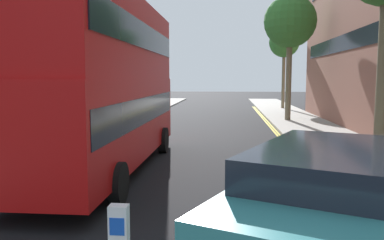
% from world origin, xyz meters
% --- Properties ---
extents(sidewalk_right, '(4.00, 80.00, 0.14)m').
position_xyz_m(sidewalk_right, '(6.50, 16.00, 0.07)').
color(sidewalk_right, '#9E9991').
rests_on(sidewalk_right, ground).
extents(sidewalk_left, '(4.00, 80.00, 0.14)m').
position_xyz_m(sidewalk_left, '(-6.50, 16.00, 0.07)').
color(sidewalk_left, '#9E9991').
rests_on(sidewalk_left, ground).
extents(kerb_line_outer, '(0.10, 56.00, 0.01)m').
position_xyz_m(kerb_line_outer, '(4.40, 14.00, 0.00)').
color(kerb_line_outer, yellow).
rests_on(kerb_line_outer, ground).
extents(kerb_line_inner, '(0.10, 56.00, 0.01)m').
position_xyz_m(kerb_line_inner, '(4.24, 14.00, 0.00)').
color(kerb_line_inner, yellow).
rests_on(kerb_line_inner, ground).
extents(double_decker_bus_away, '(2.81, 10.81, 5.64)m').
position_xyz_m(double_decker_bus_away, '(-2.31, 11.70, 3.03)').
color(double_decker_bus_away, '#B20F0F').
rests_on(double_decker_bus_away, ground).
extents(taxi_minivan, '(3.63, 5.16, 2.12)m').
position_xyz_m(taxi_minivan, '(2.85, 4.53, 1.07)').
color(taxi_minivan, teal).
rests_on(taxi_minivan, ground).
extents(street_tree_far, '(2.93, 2.93, 7.88)m').
position_xyz_m(street_tree_far, '(6.98, 38.52, 6.48)').
color(street_tree_far, '#6B6047').
rests_on(street_tree_far, sidewalk_right).
extents(street_tree_distant, '(3.59, 3.59, 8.62)m').
position_xyz_m(street_tree_distant, '(5.79, 27.28, 6.89)').
color(street_tree_distant, '#6B6047').
rests_on(street_tree_distant, sidewalk_right).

